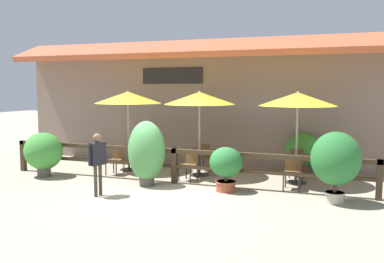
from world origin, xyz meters
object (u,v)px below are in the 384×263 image
Objects in this scene: dining_table_middle at (199,156)px; dining_table_near at (129,151)px; potted_plant_entrance_palm at (336,160)px; chair_far_wallside at (297,161)px; chair_near_wallside at (141,152)px; chair_middle_wallside at (205,155)px; potted_plant_broad_leaf at (43,152)px; chair_middle_streetside at (189,164)px; potted_plant_small_flowering at (226,165)px; potted_plant_corner_fern at (147,152)px; dining_table_far at (296,162)px; potted_plant_tall_tropical at (303,150)px; chair_near_streetside at (116,159)px; patio_umbrella_middle at (199,98)px; patio_umbrella_far at (298,99)px; patio_umbrella_near at (128,98)px; chair_far_streetside at (292,171)px; pedestrian at (97,156)px.

dining_table_near is at bearing 179.81° from dining_table_middle.
chair_far_wallside is at bearing 114.18° from potted_plant_entrance_palm.
chair_near_wallside reaches higher than dining_table_near.
potted_plant_broad_leaf is (-4.17, -2.49, 0.25)m from chair_middle_wallside.
chair_middle_wallside is at bearing 103.97° from chair_middle_streetside.
potted_plant_broad_leaf reaches higher than dining_table_middle.
potted_plant_broad_leaf is at bearing 17.64° from chair_far_wallside.
potted_plant_small_flowering reaches higher than chair_far_wallside.
potted_plant_corner_fern reaches higher than chair_near_wallside.
chair_far_wallside is 4.39m from potted_plant_corner_fern.
dining_table_far is 1.34m from potted_plant_tall_tropical.
potted_plant_small_flowering is at bearing -134.77° from dining_table_far.
potted_plant_small_flowering is at bearing 1.16° from potted_plant_broad_leaf.
chair_near_streetside is 1.00× the size of chair_far_wallside.
dining_table_middle is at bearing 22.19° from potted_plant_broad_leaf.
patio_umbrella_middle is 1.96m from chair_middle_wallside.
patio_umbrella_middle is 1.00× the size of patio_umbrella_far.
patio_umbrella_middle reaches higher than potted_plant_corner_fern.
patio_umbrella_near is 2.23× the size of potted_plant_small_flowering.
chair_near_streetside is at bearing 170.09° from potted_plant_entrance_palm.
chair_middle_wallside is 2.82m from chair_far_wallside.
patio_umbrella_middle is at bearing 62.95° from potted_plant_corner_fern.
potted_plant_tall_tropical is (7.09, 3.00, -0.00)m from potted_plant_broad_leaf.
chair_middle_streetside is 0.76× the size of potted_plant_small_flowering.
chair_middle_streetside is at bearing -144.76° from potted_plant_tall_tropical.
chair_far_streetside reaches higher than dining_table_far.
pedestrian is (0.82, -3.89, 0.50)m from chair_near_wallside.
potted_plant_entrance_palm is at bearing -43.29° from chair_far_streetside.
potted_plant_small_flowering is at bearing -20.71° from chair_middle_streetside.
pedestrian is at bearing 40.78° from chair_far_wallside.
chair_far_wallside is 2.81m from potted_plant_entrance_palm.
chair_far_streetside is (2.81, -0.82, -0.12)m from dining_table_middle.
potted_plant_broad_leaf reaches higher than dining_table_far.
dining_table_far is at bearing 162.45° from chair_near_wallside.
chair_near_wallside is 2.42m from dining_table_middle.
chair_far_streetside is 0.53× the size of potted_plant_entrance_palm.
chair_near_wallside is at bearing 162.18° from patio_umbrella_middle.
dining_table_middle is 1.20× the size of chair_middle_streetside.
pedestrian is at bearing -63.21° from chair_near_streetside.
dining_table_near is 1.00× the size of dining_table_far.
patio_umbrella_middle is 2.93× the size of chair_far_streetside.
dining_table_near is (0.00, -0.00, -1.69)m from patio_umbrella_near.
potted_plant_tall_tropical reaches higher than potted_plant_small_flowering.
chair_middle_wallside is 3.50m from patio_umbrella_far.
patio_umbrella_middle is 2.38m from potted_plant_corner_fern.
potted_plant_entrance_palm is 8.12m from potted_plant_broad_leaf.
chair_middle_wallside is 4.86m from potted_plant_broad_leaf.
patio_umbrella_middle is 1.65× the size of pedestrian.
chair_near_streetside is at bearing 28.66° from potted_plant_broad_leaf.
chair_far_streetside is at bearing -9.03° from dining_table_near.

